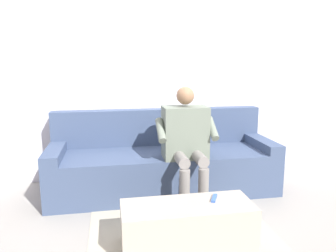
{
  "coord_description": "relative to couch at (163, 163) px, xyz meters",
  "views": [
    {
      "loc": [
        0.56,
        3.28,
        1.41
      ],
      "look_at": [
        0.0,
        0.19,
        0.79
      ],
      "focal_mm": 34.22,
      "sensor_mm": 36.0,
      "label": 1
    }
  ],
  "objects": [
    {
      "name": "back_wall",
      "position": [
        0.0,
        -0.5,
        1.08
      ],
      "size": [
        5.63,
        0.06,
        2.77
      ],
      "primitive_type": "cube",
      "color": "silver",
      "rests_on": "ground"
    },
    {
      "name": "remote_blue",
      "position": [
        -0.23,
        1.12,
        0.05
      ],
      "size": [
        0.09,
        0.14,
        0.02
      ],
      "primitive_type": "cube",
      "rotation": [
        0.0,
        0.0,
        4.26
      ],
      "color": "#3860B7",
      "rests_on": "coffee_table"
    },
    {
      "name": "couch",
      "position": [
        0.0,
        0.0,
        0.0
      ],
      "size": [
        2.45,
        0.83,
        0.88
      ],
      "color": "#3D4C6B",
      "rests_on": "ground"
    },
    {
      "name": "floor_rug",
      "position": [
        0.0,
        1.02,
        -0.3
      ],
      "size": [
        1.55,
        1.76,
        0.01
      ],
      "primitive_type": "cube",
      "color": "#B7AD93",
      "rests_on": "ground"
    },
    {
      "name": "coffee_table",
      "position": [
        0.0,
        1.18,
        -0.13
      ],
      "size": [
        1.02,
        0.41,
        0.34
      ],
      "color": "#A89E8E",
      "rests_on": "ground"
    },
    {
      "name": "ground_plane",
      "position": [
        0.0,
        0.73,
        -0.3
      ],
      "size": [
        8.0,
        8.0,
        0.0
      ],
      "primitive_type": "plane",
      "color": "gray"
    },
    {
      "name": "person_solo_seated",
      "position": [
        -0.18,
        0.38,
        0.38
      ],
      "size": [
        0.6,
        0.58,
        1.18
      ],
      "color": "slate",
      "rests_on": "ground"
    }
  ]
}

